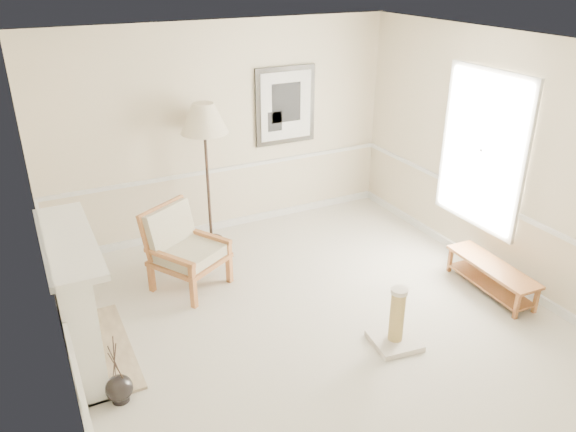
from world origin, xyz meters
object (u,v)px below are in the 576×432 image
at_px(floor_vase, 119,389).
at_px(bench, 491,273).
at_px(floor_lamp, 204,122).
at_px(scratching_post, 396,327).
at_px(armchair, 182,245).

distance_m(floor_vase, bench, 4.30).
height_order(floor_vase, floor_lamp, floor_lamp).
bearing_deg(scratching_post, armchair, 127.01).
bearing_deg(scratching_post, floor_vase, 170.86).
relative_size(floor_vase, armchair, 0.67).
height_order(armchair, bench, armchair).
relative_size(floor_vase, scratching_post, 1.09).
relative_size(floor_vase, bench, 0.57).
distance_m(armchair, scratching_post, 2.65).
height_order(floor_lamp, bench, floor_lamp).
height_order(armchair, floor_lamp, floor_lamp).
xyz_separation_m(floor_vase, floor_lamp, (1.78, 2.59, 1.57)).
xyz_separation_m(armchair, scratching_post, (1.58, -2.10, -0.32)).
bearing_deg(floor_vase, scratching_post, -9.14).
bearing_deg(armchair, floor_vase, -154.69).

